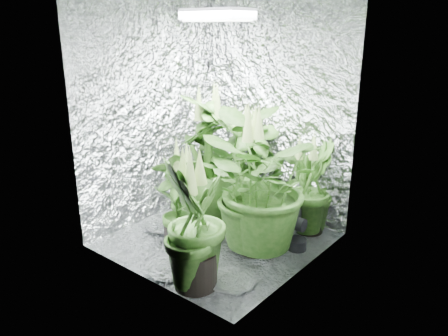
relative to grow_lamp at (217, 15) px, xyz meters
name	(u,v)px	position (x,y,z in m)	size (l,w,h in m)	color
ground	(218,239)	(0.00, 0.00, -1.83)	(1.60, 1.60, 0.00)	silver
walls	(218,125)	(0.00, 0.00, -0.83)	(1.62, 1.62, 2.00)	silver
grow_lamp	(217,15)	(0.00, 0.00, 0.00)	(0.50, 0.30, 0.22)	gray
plant_a	(234,165)	(-0.22, 0.48, -1.32)	(0.98, 0.98, 1.07)	black
plant_b	(254,166)	(-0.09, 0.64, -1.34)	(0.71, 0.71, 1.05)	black
plant_c	(311,188)	(0.52, 0.64, -1.42)	(0.49, 0.49, 0.89)	black
plant_d	(210,161)	(-0.30, 0.24, -1.23)	(0.92, 0.92, 1.27)	black
plant_e	(257,185)	(0.36, 0.05, -1.26)	(1.29, 1.29, 1.19)	black
plant_f	(178,199)	(-0.21, -0.26, -1.43)	(0.59, 0.59, 0.88)	black
plant_g	(195,226)	(0.33, -0.64, -1.36)	(0.70, 0.70, 1.03)	black
circulation_fan	(294,229)	(0.58, 0.28, -1.66)	(0.16, 0.35, 0.40)	black
plant_label	(199,252)	(0.40, -0.67, -1.53)	(0.05, 0.01, 0.08)	white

